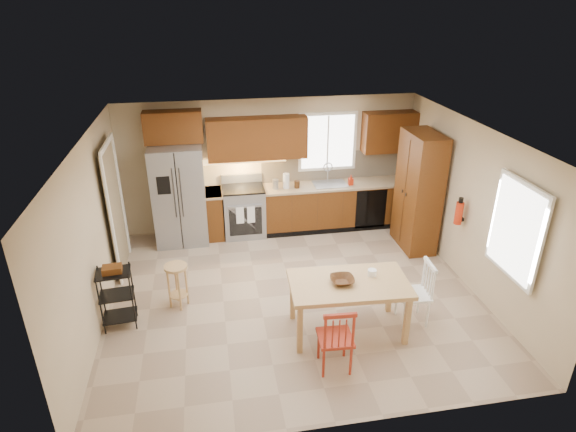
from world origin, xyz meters
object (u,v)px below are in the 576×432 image
(soap_bottle, at_px, (351,180))
(utility_cart, at_px, (117,298))
(chair_red, at_px, (335,336))
(bar_stool, at_px, (178,286))
(chair_white, at_px, (414,293))
(table_bowl, at_px, (342,283))
(range_stove, at_px, (244,212))
(pantry, at_px, (418,192))
(table_jar, at_px, (372,274))
(dining_table, at_px, (348,307))
(fire_extinguisher, at_px, (459,213))
(refrigerator, at_px, (179,195))

(soap_bottle, bearing_deg, utility_cart, -148.84)
(chair_red, relative_size, utility_cart, 1.03)
(chair_red, xyz_separation_m, bar_stool, (-1.92, 1.63, -0.12))
(chair_white, xyz_separation_m, utility_cart, (-4.01, 0.60, -0.01))
(chair_red, distance_m, bar_stool, 2.52)
(chair_red, relative_size, table_bowl, 2.90)
(chair_white, bearing_deg, range_stove, 36.63)
(pantry, relative_size, table_jar, 15.76)
(chair_white, relative_size, bar_stool, 1.34)
(range_stove, relative_size, utility_cart, 1.03)
(pantry, xyz_separation_m, dining_table, (-1.87, -2.16, -0.67))
(table_bowl, bearing_deg, fire_extinguisher, 27.07)
(pantry, distance_m, fire_extinguisher, 1.07)
(dining_table, bearing_deg, chair_red, -115.25)
(table_bowl, bearing_deg, range_stove, 107.77)
(dining_table, bearing_deg, utility_cart, 170.98)
(range_stove, bearing_deg, utility_cart, -128.04)
(table_jar, xyz_separation_m, bar_stool, (-2.61, 0.88, -0.46))
(refrigerator, height_order, table_jar, refrigerator)
(chair_red, relative_size, chair_white, 1.00)
(fire_extinguisher, bearing_deg, range_stove, 147.38)
(refrigerator, relative_size, chair_white, 1.98)
(fire_extinguisher, distance_m, table_bowl, 2.46)
(bar_stool, relative_size, utility_cart, 0.76)
(range_stove, relative_size, chair_white, 1.00)
(dining_table, height_order, utility_cart, utility_cart)
(range_stove, xyz_separation_m, dining_table, (1.11, -3.15, -0.08))
(chair_red, distance_m, table_bowl, 0.76)
(pantry, bearing_deg, utility_cart, -163.00)
(pantry, bearing_deg, refrigerator, 167.38)
(soap_bottle, distance_m, table_jar, 3.03)
(chair_red, xyz_separation_m, chair_white, (1.30, 0.70, 0.00))
(fire_extinguisher, xyz_separation_m, bar_stool, (-4.35, -0.13, -0.76))
(dining_table, height_order, chair_white, chair_white)
(pantry, relative_size, fire_extinguisher, 5.83)
(range_stove, distance_m, table_bowl, 3.32)
(range_stove, relative_size, soap_bottle, 4.82)
(chair_red, distance_m, chair_white, 1.48)
(soap_bottle, xyz_separation_m, bar_stool, (-3.20, -2.08, -0.65))
(soap_bottle, bearing_deg, table_bowl, -108.47)
(utility_cart, bearing_deg, chair_red, -30.75)
(soap_bottle, xyz_separation_m, pantry, (0.95, -0.90, 0.05))
(table_jar, bearing_deg, refrigerator, 131.00)
(chair_red, height_order, table_bowl, chair_red)
(soap_bottle, bearing_deg, table_jar, -101.14)
(soap_bottle, xyz_separation_m, table_bowl, (-1.02, -3.06, -0.22))
(chair_white, distance_m, utility_cart, 4.05)
(chair_red, bearing_deg, dining_table, 64.75)
(soap_bottle, distance_m, dining_table, 3.26)
(pantry, bearing_deg, range_stove, 161.71)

